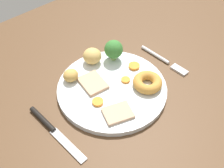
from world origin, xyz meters
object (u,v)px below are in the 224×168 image
at_px(carrot_coin_front, 98,102).
at_px(knife, 52,128).
at_px(roast_potato_right, 71,75).
at_px(broccoli_floret, 114,49).
at_px(carrot_coin_side, 126,80).
at_px(dinner_plate, 112,89).
at_px(meat_slice_main, 93,83).
at_px(roast_potato_left, 92,56).
at_px(yorkshire_pudding, 148,82).
at_px(carrot_coin_back, 134,66).
at_px(meat_slice_under, 118,113).
at_px(fork, 165,61).

bearing_deg(carrot_coin_front, knife, -8.28).
relative_size(roast_potato_right, knife, 0.21).
bearing_deg(broccoli_floret, carrot_coin_side, 68.88).
bearing_deg(dinner_plate, carrot_coin_side, 170.45).
xyz_separation_m(broccoli_floret, knife, (0.24, 0.07, -0.04)).
distance_m(meat_slice_main, roast_potato_left, 0.08).
bearing_deg(yorkshire_pudding, roast_potato_right, -47.40).
relative_size(carrot_coin_front, carrot_coin_back, 0.92).
distance_m(meat_slice_under, carrot_coin_side, 0.11).
xyz_separation_m(meat_slice_under, knife, (0.13, -0.07, -0.01)).
bearing_deg(roast_potato_left, broccoli_floret, 150.91).
height_order(meat_slice_under, broccoli_floret, broccoli_floret).
bearing_deg(roast_potato_right, fork, 157.17).
height_order(meat_slice_main, broccoli_floret, broccoli_floret).
distance_m(meat_slice_main, fork, 0.21).
bearing_deg(knife, meat_slice_under, 57.66).
height_order(dinner_plate, yorkshire_pudding, yorkshire_pudding).
bearing_deg(broccoli_floret, yorkshire_pudding, 88.76).
distance_m(broccoli_floret, fork, 0.15).
bearing_deg(broccoli_floret, roast_potato_right, -5.08).
distance_m(carrot_coin_side, broccoli_floret, 0.09).
bearing_deg(dinner_plate, carrot_coin_front, 15.62).
distance_m(dinner_plate, roast_potato_right, 0.11).
height_order(roast_potato_right, broccoli_floret, broccoli_floret).
distance_m(meat_slice_main, broccoli_floret, 0.11).
height_order(meat_slice_main, carrot_coin_back, meat_slice_main).
distance_m(broccoli_floret, knife, 0.26).
distance_m(roast_potato_right, fork, 0.26).
height_order(carrot_coin_front, fork, carrot_coin_front).
bearing_deg(roast_potato_right, yorkshire_pudding, 132.60).
distance_m(meat_slice_under, fork, 0.23).
bearing_deg(meat_slice_under, carrot_coin_front, -76.48).
xyz_separation_m(yorkshire_pudding, roast_potato_left, (0.05, -0.15, 0.01)).
bearing_deg(broccoli_floret, roast_potato_left, -29.09).
height_order(carrot_coin_front, broccoli_floret, broccoli_floret).
distance_m(yorkshire_pudding, carrot_coin_back, 0.07).
xyz_separation_m(roast_potato_right, knife, (0.11, 0.08, -0.02)).
xyz_separation_m(meat_slice_main, carrot_coin_front, (0.03, 0.05, -0.00)).
xyz_separation_m(carrot_coin_front, fork, (-0.24, -0.00, -0.01)).
bearing_deg(fork, knife, -95.76).
bearing_deg(dinner_plate, broccoli_floret, -133.58).
xyz_separation_m(meat_slice_main, roast_potato_left, (-0.05, -0.06, 0.02)).
height_order(carrot_coin_side, knife, carrot_coin_side).
height_order(meat_slice_main, roast_potato_right, roast_potato_right).
bearing_deg(carrot_coin_front, broccoli_floret, -144.95).
height_order(carrot_coin_back, fork, carrot_coin_back).
relative_size(fork, knife, 0.83).
bearing_deg(carrot_coin_back, knife, 3.00).
bearing_deg(broccoli_floret, dinner_plate, 46.42).
distance_m(dinner_plate, carrot_coin_back, 0.09).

